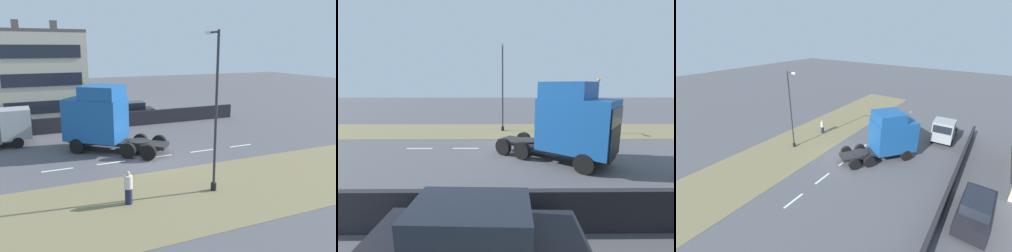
# 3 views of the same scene
# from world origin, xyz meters

# --- Properties ---
(ground_plane) EXTENTS (120.00, 120.00, 0.00)m
(ground_plane) POSITION_xyz_m (0.00, 0.00, 0.00)
(ground_plane) COLOR #515156
(ground_plane) RESTS_ON ground
(grass_verge) EXTENTS (7.00, 44.00, 0.01)m
(grass_verge) POSITION_xyz_m (-6.00, 0.00, 0.01)
(grass_verge) COLOR olive
(grass_verge) RESTS_ON ground
(lane_markings) EXTENTS (0.16, 14.60, 0.00)m
(lane_markings) POSITION_xyz_m (0.00, -0.70, 0.00)
(lane_markings) COLOR white
(lane_markings) RESTS_ON ground
(boundary_wall) EXTENTS (0.25, 24.00, 1.34)m
(boundary_wall) POSITION_xyz_m (9.00, 0.00, 0.67)
(boundary_wall) COLOR #232328
(boundary_wall) RESTS_ON ground
(lorry_cab) EXTENTS (6.15, 6.85, 4.67)m
(lorry_cab) POSITION_xyz_m (2.93, 2.55, 2.28)
(lorry_cab) COLOR black
(lorry_cab) RESTS_ON ground
(flatbed_truck) EXTENTS (2.29, 5.83, 2.72)m
(flatbed_truck) POSITION_xyz_m (6.49, 8.46, 1.43)
(flatbed_truck) COLOR #999EA3
(flatbed_truck) RESTS_ON ground
(parked_car) EXTENTS (2.06, 4.65, 1.94)m
(parked_car) POSITION_xyz_m (10.77, -1.84, 0.95)
(parked_car) COLOR black
(parked_car) RESTS_ON ground
(lamp_post) EXTENTS (1.26, 0.28, 7.80)m
(lamp_post) POSITION_xyz_m (-5.88, -1.34, 3.70)
(lamp_post) COLOR black
(lamp_post) RESTS_ON ground
(pedestrian) EXTENTS (0.39, 0.39, 1.59)m
(pedestrian) POSITION_xyz_m (-5.76, 3.00, 0.78)
(pedestrian) COLOR #1E233D
(pedestrian) RESTS_ON ground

